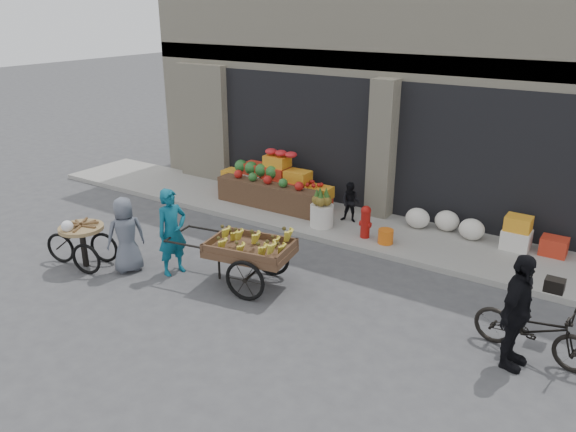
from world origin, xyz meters
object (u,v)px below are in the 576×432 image
Objects in this scene: banana_cart at (247,246)px; cyclist at (517,312)px; orange_bucket at (386,236)px; seated_person at (350,202)px; pineapple_bin at (322,216)px; tricycle_cart at (82,239)px; vendor_woman at (172,232)px; vendor_grey at (126,235)px; bicycle at (534,329)px; fire_hydrant at (366,220)px.

banana_cart is 1.55× the size of cyclist.
orange_bucket is 1.42m from seated_person.
orange_bucket is 0.19× the size of cyclist.
pineapple_bin is 0.20× the size of banana_cart.
banana_cart is 1.82× the size of tricycle_cart.
vendor_woman reaches higher than seated_person.
vendor_grey is at bearing 131.53° from vendor_woman.
bicycle is (4.76, 0.50, -0.32)m from banana_cart.
vendor_grey is (-3.17, -3.72, 0.23)m from fire_hydrant.
orange_bucket is at bearing -27.73° from vendor_woman.
cyclist is at bearing -8.63° from banana_cart.
tricycle_cart is (-3.13, -1.13, -0.20)m from banana_cart.
pineapple_bin is at bearing 70.29° from bicycle.
orange_bucket is (1.60, -0.10, -0.10)m from pineapple_bin.
seated_person is 0.63× the size of vendor_grey.
seated_person is at bearing 39.22° from tricycle_cart.
banana_cart is (-0.21, -3.58, 0.18)m from seated_person.
banana_cart is 1.59× the size of vendor_woman.
vendor_grey is 6.88m from cyclist.
banana_cart is (-1.41, -2.88, 0.50)m from orange_bucket.
seated_person reaches higher than orange_bucket.
cyclist reaches higher than bicycle.
cyclist is at bearing -41.43° from orange_bucket.
orange_bucket is 0.19× the size of bicycle.
fire_hydrant is at bearing -21.98° from vendor_woman.
banana_cart is at bearing -107.21° from fire_hydrant.
banana_cart is at bearing 102.90° from bicycle.
pineapple_bin is 4.32m from vendor_grey.
pineapple_bin reaches higher than orange_bucket.
bicycle is at bearing -19.66° from cyclist.
orange_bucket is 0.22× the size of tricycle_cart.
vendor_grey reaches higher than tricycle_cart.
bicycle is (7.03, 1.29, -0.28)m from vendor_grey.
banana_cart is at bearing -116.04° from orange_bucket.
seated_person is 5.77m from tricycle_cart.
tricycle_cart is at bearing -40.56° from vendor_grey.
fire_hydrant is at bearing 64.64° from bicycle.
vendor_grey is 7.15m from bicycle.
vendor_grey is at bearing -129.54° from seated_person.
bicycle reaches higher than pineapple_bin.
vendor_grey is at bearing 6.18° from tricycle_cart.
cyclist is (4.56, 0.10, 0.09)m from banana_cart.
tricycle_cart is 0.85× the size of cyclist.
cyclist is (6.83, 0.89, 0.12)m from vendor_grey.
vendor_grey is (0.86, 0.34, 0.17)m from tricycle_cart.
seated_person reaches higher than fire_hydrant.
bicycle is (3.85, -2.43, -0.05)m from fire_hydrant.
banana_cart is (-0.91, -2.93, 0.26)m from fire_hydrant.
pineapple_bin is 0.35× the size of vendor_grey.
vendor_woman is (-1.47, -0.37, 0.07)m from banana_cart.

